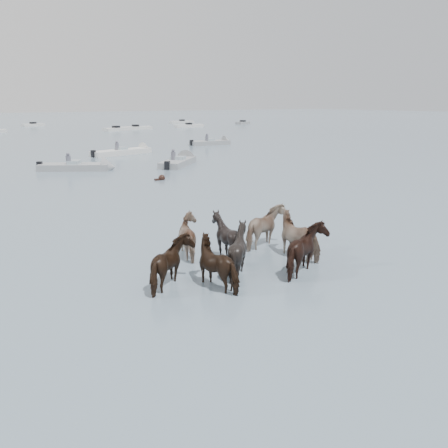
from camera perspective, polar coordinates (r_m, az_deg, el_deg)
ground at (r=12.33m, az=-1.02°, el=-8.17°), size 400.00×400.00×0.00m
pony_herd at (r=13.79m, az=2.60°, el=-2.82°), size 6.76×4.99×1.65m
swimming_pony at (r=29.14m, az=-8.12°, el=5.85°), size 0.72×0.44×0.44m
motorboat_b at (r=34.58m, az=-17.48°, el=7.03°), size 5.56×4.25×1.92m
motorboat_c at (r=44.28m, az=-12.22°, el=9.13°), size 6.67×3.06×1.92m
motorboat_d at (r=36.35m, az=-5.58°, el=8.06°), size 5.02×4.88×1.92m
motorboat_e at (r=52.70m, az=-1.09°, el=10.47°), size 5.32×2.17×1.92m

